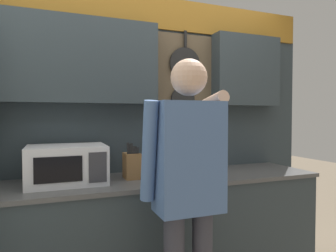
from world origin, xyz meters
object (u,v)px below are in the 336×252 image
Objects in this scene: utensil_crock at (168,163)px; person at (188,179)px; microwave at (67,164)px; knife_block at (132,165)px.

person is at bearing -100.17° from utensil_crock.
utensil_crock is at bearing 0.08° from microwave.
microwave is at bearing 137.38° from person.
microwave is 0.87m from person.
microwave is at bearing -179.92° from utensil_crock.
knife_block is at bearing 0.06° from microwave.
knife_block is at bearing -179.89° from utensil_crock.
person reaches higher than knife_block.
knife_block reaches higher than microwave.
knife_block is 0.77× the size of utensil_crock.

